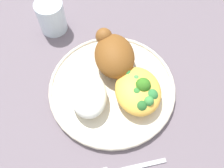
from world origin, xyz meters
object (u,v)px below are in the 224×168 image
object	(u,v)px
plate	(112,88)
rice_pile	(88,94)
roasted_chicken	(114,54)
water_glass	(51,17)
mac_cheese_with_broccoli	(139,91)

from	to	relation	value
plate	rice_pile	world-z (taller)	rice_pile
roasted_chicken	water_glass	world-z (taller)	same
plate	roasted_chicken	size ratio (longest dim) A/B	2.29
roasted_chicken	mac_cheese_with_broccoli	xyz separation A→B (m)	(-0.09, -0.03, -0.01)
plate	water_glass	size ratio (longest dim) A/B	3.42
plate	mac_cheese_with_broccoli	xyz separation A→B (m)	(-0.03, -0.05, 0.03)
rice_pile	mac_cheese_with_broccoli	xyz separation A→B (m)	(-0.01, -0.10, -0.00)
rice_pile	water_glass	bearing A→B (deg)	15.02
water_glass	plate	bearing A→B (deg)	-150.63
plate	rice_pile	distance (m)	0.06
plate	water_glass	world-z (taller)	water_glass
roasted_chicken	rice_pile	distance (m)	0.10
roasted_chicken	rice_pile	xyz separation A→B (m)	(-0.08, 0.06, -0.01)
plate	roasted_chicken	bearing A→B (deg)	-13.52
roasted_chicken	water_glass	xyz separation A→B (m)	(0.14, 0.12, -0.01)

